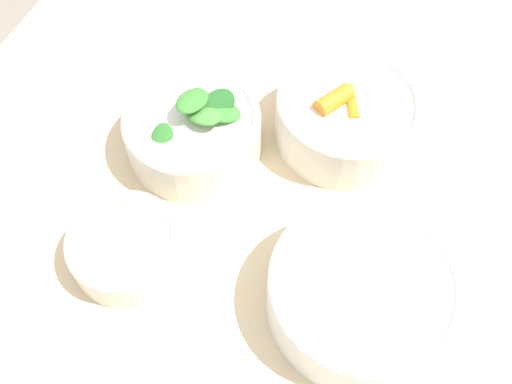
# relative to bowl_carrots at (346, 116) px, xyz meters

# --- Properties ---
(dining_table) EXTENTS (1.33, 0.94, 0.77)m
(dining_table) POSITION_rel_bowl_carrots_xyz_m (0.17, -0.03, -0.14)
(dining_table) COLOR beige
(dining_table) RESTS_ON ground_plane
(bowl_carrots) EXTENTS (0.17, 0.17, 0.08)m
(bowl_carrots) POSITION_rel_bowl_carrots_xyz_m (0.00, 0.00, 0.00)
(bowl_carrots) COLOR silver
(bowl_carrots) RESTS_ON dining_table
(bowl_greens) EXTENTS (0.16, 0.16, 0.09)m
(bowl_greens) POSITION_rel_bowl_carrots_xyz_m (0.09, -0.17, -0.00)
(bowl_greens) COLOR silver
(bowl_greens) RESTS_ON dining_table
(bowl_beans_hotdog) EXTENTS (0.19, 0.19, 0.07)m
(bowl_beans_hotdog) POSITION_rel_bowl_carrots_xyz_m (0.22, 0.08, -0.01)
(bowl_beans_hotdog) COLOR white
(bowl_beans_hotdog) RESTS_ON dining_table
(bowl_cookies) EXTENTS (0.12, 0.12, 0.05)m
(bowl_cookies) POSITION_rel_bowl_carrots_xyz_m (0.25, -0.17, -0.01)
(bowl_cookies) COLOR silver
(bowl_cookies) RESTS_ON dining_table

